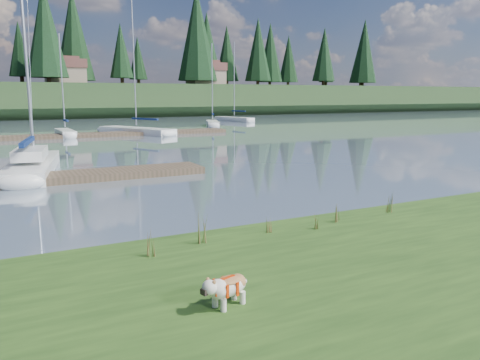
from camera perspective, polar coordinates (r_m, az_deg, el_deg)
ground at (r=41.85m, az=-21.35°, el=4.79°), size 200.00×200.00×0.00m
bank at (r=7.69m, az=9.54°, el=-15.89°), size 60.00×9.00×0.35m
ridge at (r=84.60m, az=-24.58°, el=8.74°), size 200.00×20.00×5.00m
bulldog at (r=7.34m, az=-1.53°, el=-12.78°), size 0.88×0.50×0.52m
sailboat_main at (r=24.23m, az=-23.80°, el=2.05°), size 3.27×9.10×12.85m
dock_near at (r=20.77m, az=-26.21°, el=-0.15°), size 16.00×2.00×0.30m
dock_far at (r=42.08m, az=-18.65°, el=5.19°), size 26.00×2.20×0.30m
sailboat_bg_2 at (r=43.75m, az=-20.61°, el=5.49°), size 1.26×5.65×8.71m
sailboat_bg_3 at (r=44.80m, az=-13.20°, el=5.96°), size 5.92×9.42×13.89m
sailboat_bg_4 at (r=54.68m, az=-3.40°, el=6.98°), size 3.29×6.23×9.34m
sailboat_bg_5 at (r=63.99m, az=-1.08°, el=7.48°), size 3.34×7.41×10.50m
weed_0 at (r=10.25m, az=-4.65°, el=-6.16°), size 0.17×0.14×0.71m
weed_1 at (r=11.08m, az=3.45°, el=-5.50°), size 0.17×0.14×0.43m
weed_2 at (r=12.26m, az=11.80°, el=-3.95°), size 0.17×0.14×0.53m
weed_3 at (r=9.63m, az=-10.72°, el=-7.77°), size 0.17×0.14×0.57m
weed_4 at (r=11.49m, az=9.45°, el=-5.11°), size 0.17×0.14×0.40m
weed_5 at (r=13.53m, az=17.72°, el=-2.61°), size 0.17×0.14×0.68m
mud_lip at (r=11.29m, az=-4.00°, el=-7.65°), size 60.00×0.50×0.14m
conifer_4 at (r=78.40m, az=-22.64°, el=16.59°), size 6.16×6.16×15.10m
conifer_5 at (r=84.03m, az=-14.31°, el=15.03°), size 3.96×3.96×10.35m
conifer_6 at (r=86.39m, az=-5.27°, el=17.27°), size 7.04×7.04×17.00m
conifer_7 at (r=94.93m, az=2.20°, el=15.59°), size 5.28×5.28×13.20m
conifer_8 at (r=98.62m, az=10.21°, el=14.84°), size 4.62×4.62×11.77m
conifer_9 at (r=109.26m, az=14.88°, el=14.93°), size 5.94×5.94×14.62m
house_1 at (r=83.20m, az=-20.55°, el=12.32°), size 6.30×5.30×4.65m
house_2 at (r=87.53m, az=-4.20°, el=12.81°), size 6.30×5.30×4.65m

